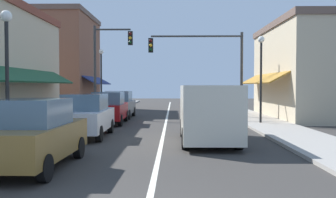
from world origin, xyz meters
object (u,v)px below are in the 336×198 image
at_px(van_in_lane, 208,111).
at_px(traffic_signal_mast_arm, 208,59).
at_px(street_lamp_left_near, 7,56).
at_px(parked_car_third_left, 109,108).
at_px(parked_car_nearest_left, 33,134).
at_px(traffic_signal_left_corner, 107,58).
at_px(street_lamp_right_mid, 261,65).
at_px(street_lamp_left_far, 101,70).
at_px(parked_car_second_left, 86,116).
at_px(parked_car_far_left, 119,104).

height_order(van_in_lane, traffic_signal_mast_arm, traffic_signal_mast_arm).
bearing_deg(street_lamp_left_near, parked_car_third_left, 78.68).
bearing_deg(parked_car_nearest_left, traffic_signal_mast_arm, 69.22).
relative_size(parked_car_nearest_left, street_lamp_left_near, 0.92).
bearing_deg(traffic_signal_left_corner, street_lamp_right_mid, -26.02).
relative_size(van_in_lane, street_lamp_left_far, 1.07).
xyz_separation_m(parked_car_third_left, traffic_signal_left_corner, (-0.87, 4.15, 3.08)).
distance_m(parked_car_nearest_left, street_lamp_right_mid, 13.78).
bearing_deg(van_in_lane, parked_car_third_left, 126.64).
relative_size(street_lamp_right_mid, street_lamp_left_far, 0.99).
bearing_deg(street_lamp_left_far, parked_car_second_left, -81.74).
bearing_deg(traffic_signal_mast_arm, street_lamp_right_mid, -55.69).
bearing_deg(parked_car_third_left, street_lamp_left_near, -102.27).
xyz_separation_m(parked_car_third_left, traffic_signal_mast_arm, (5.78, 3.36, 2.97)).
bearing_deg(parked_car_far_left, parked_car_second_left, -89.37).
distance_m(traffic_signal_left_corner, street_lamp_left_far, 3.16).
height_order(parked_car_far_left, street_lamp_left_near, street_lamp_left_near).
relative_size(street_lamp_left_near, street_lamp_right_mid, 0.94).
bearing_deg(parked_car_nearest_left, van_in_lane, 43.83).
distance_m(traffic_signal_left_corner, street_lamp_right_mid, 10.23).
xyz_separation_m(street_lamp_left_near, street_lamp_left_far, (-0.08, 15.72, 0.20)).
height_order(parked_car_nearest_left, parked_car_far_left, same).
height_order(van_in_lane, street_lamp_left_far, street_lamp_left_far).
distance_m(parked_car_far_left, traffic_signal_mast_arm, 6.54).
relative_size(parked_car_far_left, street_lamp_left_far, 0.85).
distance_m(parked_car_third_left, traffic_signal_left_corner, 5.24).
xyz_separation_m(parked_car_nearest_left, traffic_signal_mast_arm, (5.76, 14.45, 2.97)).
distance_m(street_lamp_right_mid, street_lamp_left_far, 12.53).
xyz_separation_m(van_in_lane, street_lamp_left_far, (-6.67, 13.68, 2.11)).
distance_m(parked_car_second_left, parked_car_far_left, 9.26).
bearing_deg(street_lamp_left_far, street_lamp_left_near, -89.72).
xyz_separation_m(parked_car_second_left, van_in_lane, (4.86, -1.25, 0.27)).
height_order(van_in_lane, traffic_signal_left_corner, traffic_signal_left_corner).
relative_size(traffic_signal_left_corner, street_lamp_left_far, 1.26).
relative_size(parked_car_nearest_left, traffic_signal_left_corner, 0.68).
xyz_separation_m(parked_car_far_left, street_lamp_right_mid, (8.31, -4.24, 2.34)).
distance_m(van_in_lane, traffic_signal_mast_arm, 10.36).
distance_m(street_lamp_left_near, street_lamp_right_mid, 13.02).
bearing_deg(traffic_signal_mast_arm, street_lamp_left_far, 153.87).
bearing_deg(traffic_signal_mast_arm, parked_car_third_left, -149.85).
distance_m(parked_car_far_left, street_lamp_left_far, 4.35).
bearing_deg(street_lamp_right_mid, parked_car_third_left, 177.74).
distance_m(traffic_signal_mast_arm, street_lamp_left_far, 8.47).
bearing_deg(traffic_signal_mast_arm, street_lamp_left_near, -122.06).
xyz_separation_m(traffic_signal_left_corner, street_lamp_left_near, (-0.86, -12.78, -0.90)).
bearing_deg(parked_car_second_left, parked_car_nearest_left, -90.61).
xyz_separation_m(traffic_signal_left_corner, street_lamp_right_mid, (9.17, -4.47, -0.74)).
distance_m(parked_car_nearest_left, street_lamp_left_near, 3.72).
height_order(traffic_signal_mast_arm, street_lamp_left_far, traffic_signal_mast_arm).
bearing_deg(van_in_lane, street_lamp_right_mid, 61.51).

